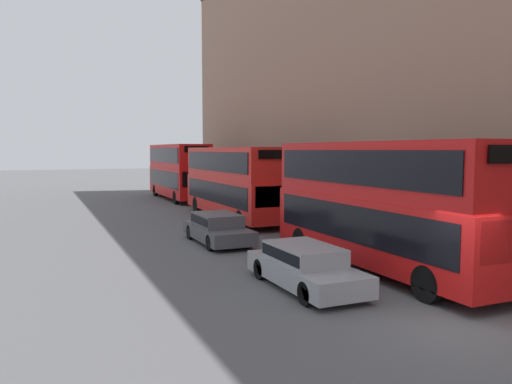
# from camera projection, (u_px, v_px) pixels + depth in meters

# --- Properties ---
(ground_plane) EXTENTS (200.00, 200.00, 0.00)m
(ground_plane) POSITION_uv_depth(u_px,v_px,m) (461.00, 325.00, 11.45)
(ground_plane) COLOR #515154
(bus_leading) EXTENTS (2.59, 10.02, 4.26)m
(bus_leading) POSITION_uv_depth(u_px,v_px,m) (382.00, 200.00, 16.46)
(bus_leading) COLOR red
(bus_leading) RESTS_ON ground
(bus_second_in_queue) EXTENTS (2.59, 10.85, 4.14)m
(bus_second_in_queue) POSITION_uv_depth(u_px,v_px,m) (235.00, 180.00, 28.74)
(bus_second_in_queue) COLOR red
(bus_second_in_queue) RESTS_ON ground
(bus_third_in_queue) EXTENTS (2.59, 10.18, 4.42)m
(bus_third_in_queue) POSITION_uv_depth(u_px,v_px,m) (179.00, 169.00, 40.20)
(bus_third_in_queue) COLOR red
(bus_third_in_queue) RESTS_ON ground
(car_dark_sedan) EXTENTS (1.77, 4.50, 1.25)m
(car_dark_sedan) POSITION_uv_depth(u_px,v_px,m) (305.00, 265.00, 14.44)
(car_dark_sedan) COLOR gray
(car_dark_sedan) RESTS_ON ground
(car_hatchback) EXTENTS (1.84, 4.43, 1.27)m
(car_hatchback) POSITION_uv_depth(u_px,v_px,m) (218.00, 227.00, 21.41)
(car_hatchback) COLOR #47474C
(car_hatchback) RESTS_ON ground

